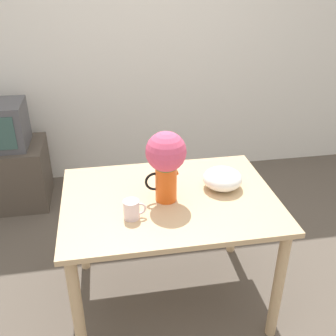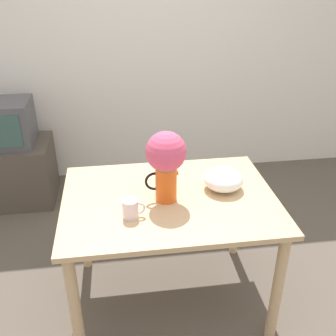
# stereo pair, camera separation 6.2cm
# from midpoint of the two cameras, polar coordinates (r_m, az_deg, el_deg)

# --- Properties ---
(ground_plane) EXTENTS (12.00, 12.00, 0.00)m
(ground_plane) POSITION_cam_midpoint_polar(r_m,az_deg,el_deg) (2.59, 2.04, -20.36)
(ground_plane) COLOR brown
(wall_back) EXTENTS (8.00, 0.05, 2.60)m
(wall_back) POSITION_cam_midpoint_polar(r_m,az_deg,el_deg) (3.68, -2.96, 18.05)
(wall_back) COLOR silver
(wall_back) RESTS_ON ground_plane
(table) EXTENTS (1.19, 0.87, 0.76)m
(table) POSITION_cam_midpoint_polar(r_m,az_deg,el_deg) (2.26, 1.00, -6.65)
(table) COLOR tan
(table) RESTS_ON ground_plane
(flower_vase) EXTENTS (0.22, 0.22, 0.40)m
(flower_vase) POSITION_cam_midpoint_polar(r_m,az_deg,el_deg) (2.06, 0.55, 1.32)
(flower_vase) COLOR #E05619
(flower_vase) RESTS_ON table
(coffee_mug) EXTENTS (0.12, 0.08, 0.10)m
(coffee_mug) POSITION_cam_midpoint_polar(r_m,az_deg,el_deg) (2.02, -4.53, -5.93)
(coffee_mug) COLOR silver
(coffee_mug) RESTS_ON table
(white_bowl) EXTENTS (0.23, 0.23, 0.12)m
(white_bowl) POSITION_cam_midpoint_polar(r_m,az_deg,el_deg) (2.28, 8.80, -1.67)
(white_bowl) COLOR white
(white_bowl) RESTS_ON table
(tv_stand) EXTENTS (0.71, 0.51, 0.55)m
(tv_stand) POSITION_cam_midpoint_polar(r_m,az_deg,el_deg) (3.72, -21.26, -0.58)
(tv_stand) COLOR #4C4238
(tv_stand) RESTS_ON ground_plane
(tv_set) EXTENTS (0.49, 0.40, 0.37)m
(tv_set) POSITION_cam_midpoint_polar(r_m,az_deg,el_deg) (3.53, -22.54, 5.98)
(tv_set) COLOR #4C4C51
(tv_set) RESTS_ON tv_stand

